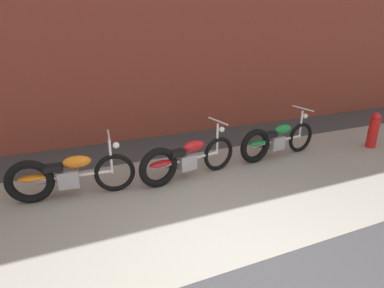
{
  "coord_description": "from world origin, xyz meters",
  "views": [
    {
      "loc": [
        -1.64,
        -2.41,
        2.58
      ],
      "look_at": [
        0.29,
        2.19,
        0.75
      ],
      "focal_mm": 28.7,
      "sensor_mm": 36.0,
      "label": 1
    }
  ],
  "objects_px": {
    "motorcycle_red": "(183,160)",
    "fire_hydrant": "(374,130)",
    "motorcycle_green": "(273,141)",
    "motorcycle_orange": "(63,176)"
  },
  "relations": [
    {
      "from": "motorcycle_green",
      "to": "fire_hydrant",
      "type": "distance_m",
      "value": 2.59
    },
    {
      "from": "motorcycle_orange",
      "to": "fire_hydrant",
      "type": "xyz_separation_m",
      "value": [
        6.74,
        -0.26,
        0.03
      ]
    },
    {
      "from": "motorcycle_green",
      "to": "fire_hydrant",
      "type": "height_order",
      "value": "motorcycle_green"
    },
    {
      "from": "motorcycle_green",
      "to": "fire_hydrant",
      "type": "relative_size",
      "value": 2.39
    },
    {
      "from": "motorcycle_orange",
      "to": "motorcycle_green",
      "type": "height_order",
      "value": "same"
    },
    {
      "from": "motorcycle_orange",
      "to": "motorcycle_red",
      "type": "height_order",
      "value": "same"
    },
    {
      "from": "motorcycle_orange",
      "to": "motorcycle_green",
      "type": "bearing_deg",
      "value": 6.94
    },
    {
      "from": "motorcycle_red",
      "to": "motorcycle_green",
      "type": "xyz_separation_m",
      "value": [
        2.16,
        0.22,
        0.0
      ]
    },
    {
      "from": "motorcycle_orange",
      "to": "fire_hydrant",
      "type": "bearing_deg",
      "value": 3.52
    },
    {
      "from": "motorcycle_red",
      "to": "fire_hydrant",
      "type": "relative_size",
      "value": 2.37
    }
  ]
}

